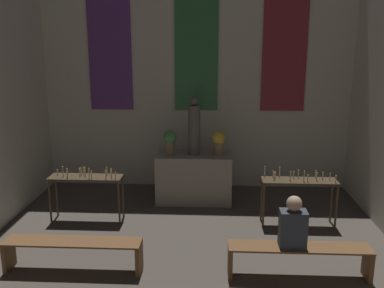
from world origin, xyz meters
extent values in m
cube|color=beige|center=(0.00, 10.68, 2.70)|extent=(6.81, 0.12, 5.39)
cube|color=#60337F|center=(-1.84, 10.60, 3.23)|extent=(0.92, 0.03, 3.02)
cube|color=#33723F|center=(0.00, 10.60, 3.23)|extent=(0.92, 0.03, 3.02)
cube|color=maroon|center=(1.84, 10.60, 3.23)|extent=(0.92, 0.03, 3.02)
cube|color=gray|center=(0.00, 9.66, 0.49)|extent=(1.50, 0.74, 0.98)
cylinder|color=#5B5651|center=(0.00, 9.66, 1.47)|extent=(0.24, 0.24, 0.98)
sphere|color=#5B5651|center=(0.00, 9.66, 2.05)|extent=(0.17, 0.17, 0.17)
cylinder|color=#937A5B|center=(-0.49, 9.66, 1.11)|extent=(0.20, 0.20, 0.25)
sphere|color=#4C9351|center=(-0.49, 9.66, 1.33)|extent=(0.27, 0.27, 0.27)
cylinder|color=#937A5B|center=(0.49, 9.66, 1.11)|extent=(0.20, 0.20, 0.25)
sphere|color=gold|center=(0.49, 9.66, 1.33)|extent=(0.27, 0.27, 0.27)
cube|color=#473823|center=(-1.89, 8.58, 0.82)|extent=(1.30, 0.39, 0.02)
cylinder|color=#473823|center=(-2.51, 8.42, 0.41)|extent=(0.04, 0.04, 0.81)
cylinder|color=#473823|center=(-1.27, 8.42, 0.41)|extent=(0.04, 0.04, 0.81)
cylinder|color=#473823|center=(-2.51, 8.75, 0.41)|extent=(0.04, 0.04, 0.81)
cylinder|color=#473823|center=(-1.27, 8.75, 0.41)|extent=(0.04, 0.04, 0.81)
cylinder|color=silver|center=(-1.95, 8.70, 0.89)|extent=(0.02, 0.02, 0.12)
sphere|color=#F9CC4C|center=(-1.95, 8.70, 0.97)|extent=(0.02, 0.02, 0.02)
cylinder|color=silver|center=(-1.75, 8.46, 0.89)|extent=(0.02, 0.02, 0.13)
sphere|color=#F9CC4C|center=(-1.75, 8.46, 0.97)|extent=(0.02, 0.02, 0.02)
cylinder|color=silver|center=(-2.41, 8.62, 0.88)|extent=(0.02, 0.02, 0.09)
sphere|color=#F9CC4C|center=(-2.41, 8.62, 0.94)|extent=(0.02, 0.02, 0.02)
cylinder|color=silver|center=(-2.29, 8.56, 0.91)|extent=(0.02, 0.02, 0.16)
sphere|color=#F9CC4C|center=(-2.29, 8.56, 1.01)|extent=(0.02, 0.02, 0.02)
cylinder|color=silver|center=(-1.40, 8.50, 0.89)|extent=(0.02, 0.02, 0.12)
sphere|color=#F9CC4C|center=(-1.40, 8.50, 0.96)|extent=(0.02, 0.02, 0.02)
cylinder|color=silver|center=(-1.32, 8.46, 0.89)|extent=(0.02, 0.02, 0.11)
sphere|color=#F9CC4C|center=(-1.32, 8.46, 0.95)|extent=(0.02, 0.02, 0.02)
cylinder|color=silver|center=(-1.98, 8.64, 0.89)|extent=(0.02, 0.02, 0.13)
sphere|color=#F9CC4C|center=(-1.98, 8.64, 0.97)|extent=(0.02, 0.02, 0.02)
cylinder|color=silver|center=(-1.79, 8.46, 0.92)|extent=(0.02, 0.02, 0.17)
sphere|color=#F9CC4C|center=(-1.79, 8.46, 1.02)|extent=(0.02, 0.02, 0.02)
cylinder|color=silver|center=(-1.43, 8.61, 0.90)|extent=(0.02, 0.02, 0.13)
sphere|color=#F9CC4C|center=(-1.43, 8.61, 0.98)|extent=(0.02, 0.02, 0.02)
cylinder|color=silver|center=(-2.21, 8.55, 0.90)|extent=(0.02, 0.02, 0.14)
sphere|color=#F9CC4C|center=(-2.21, 8.55, 0.98)|extent=(0.02, 0.02, 0.02)
cylinder|color=silver|center=(-1.53, 8.69, 0.90)|extent=(0.02, 0.02, 0.13)
sphere|color=#F9CC4C|center=(-1.53, 8.69, 0.97)|extent=(0.02, 0.02, 0.02)
cylinder|color=silver|center=(-2.18, 8.49, 0.91)|extent=(0.02, 0.02, 0.16)
sphere|color=#F9CC4C|center=(-2.18, 8.49, 1.00)|extent=(0.02, 0.02, 0.02)
cylinder|color=silver|center=(-1.99, 8.58, 0.90)|extent=(0.02, 0.02, 0.13)
sphere|color=#F9CC4C|center=(-1.99, 8.58, 0.97)|extent=(0.02, 0.02, 0.02)
cylinder|color=silver|center=(-1.89, 8.58, 0.90)|extent=(0.02, 0.02, 0.14)
sphere|color=#F9CC4C|center=(-1.89, 8.58, 0.99)|extent=(0.02, 0.02, 0.02)
cylinder|color=silver|center=(-1.49, 8.46, 0.90)|extent=(0.02, 0.02, 0.15)
sphere|color=#F9CC4C|center=(-1.49, 8.46, 0.99)|extent=(0.02, 0.02, 0.02)
cube|color=#473823|center=(1.89, 8.58, 0.82)|extent=(1.30, 0.39, 0.02)
cylinder|color=#473823|center=(1.27, 8.42, 0.41)|extent=(0.04, 0.04, 0.81)
cylinder|color=#473823|center=(2.51, 8.42, 0.41)|extent=(0.04, 0.04, 0.81)
cylinder|color=#473823|center=(1.27, 8.75, 0.41)|extent=(0.04, 0.04, 0.81)
cylinder|color=#473823|center=(2.51, 8.75, 0.41)|extent=(0.04, 0.04, 0.81)
cylinder|color=silver|center=(2.18, 8.56, 0.90)|extent=(0.02, 0.02, 0.13)
sphere|color=#F9CC4C|center=(2.18, 8.56, 0.97)|extent=(0.02, 0.02, 0.02)
cylinder|color=silver|center=(1.94, 8.49, 0.92)|extent=(0.02, 0.02, 0.18)
sphere|color=#F9CC4C|center=(1.94, 8.49, 1.02)|extent=(0.02, 0.02, 0.02)
cylinder|color=silver|center=(1.72, 8.52, 0.91)|extent=(0.02, 0.02, 0.15)
sphere|color=#F9CC4C|center=(1.72, 8.52, 1.00)|extent=(0.02, 0.02, 0.02)
cylinder|color=silver|center=(1.80, 8.70, 0.88)|extent=(0.02, 0.02, 0.10)
sphere|color=#F9CC4C|center=(1.80, 8.70, 0.95)|extent=(0.02, 0.02, 0.02)
cylinder|color=silver|center=(1.45, 8.70, 0.88)|extent=(0.02, 0.02, 0.10)
sphere|color=#F9CC4C|center=(1.45, 8.70, 0.95)|extent=(0.02, 0.02, 0.02)
cylinder|color=silver|center=(2.19, 8.73, 0.89)|extent=(0.02, 0.02, 0.12)
sphere|color=#F9CC4C|center=(2.19, 8.73, 0.97)|extent=(0.02, 0.02, 0.02)
cylinder|color=silver|center=(1.56, 8.71, 0.92)|extent=(0.02, 0.02, 0.17)
sphere|color=#F9CC4C|center=(1.56, 8.71, 1.01)|extent=(0.02, 0.02, 0.02)
cylinder|color=silver|center=(1.44, 8.53, 0.90)|extent=(0.02, 0.02, 0.13)
sphere|color=#F9CC4C|center=(1.44, 8.53, 0.97)|extent=(0.02, 0.02, 0.02)
cylinder|color=silver|center=(2.01, 8.48, 0.89)|extent=(0.02, 0.02, 0.11)
sphere|color=#F9CC4C|center=(2.01, 8.48, 0.96)|extent=(0.02, 0.02, 0.02)
cylinder|color=silver|center=(1.89, 8.71, 0.89)|extent=(0.02, 0.02, 0.12)
sphere|color=#F9CC4C|center=(1.89, 8.71, 0.97)|extent=(0.02, 0.02, 0.02)
cylinder|color=silver|center=(1.30, 8.74, 0.91)|extent=(0.02, 0.02, 0.17)
sphere|color=#F9CC4C|center=(1.30, 8.74, 1.01)|extent=(0.02, 0.02, 0.02)
cylinder|color=silver|center=(1.47, 8.63, 0.89)|extent=(0.02, 0.02, 0.11)
sphere|color=#F9CC4C|center=(1.47, 8.63, 0.95)|extent=(0.02, 0.02, 0.02)
cylinder|color=silver|center=(2.29, 8.61, 0.89)|extent=(0.02, 0.02, 0.12)
sphere|color=#F9CC4C|center=(2.29, 8.61, 0.97)|extent=(0.02, 0.02, 0.02)
cylinder|color=silver|center=(2.47, 8.45, 0.89)|extent=(0.02, 0.02, 0.11)
sphere|color=#F9CC4C|center=(2.47, 8.45, 0.96)|extent=(0.02, 0.02, 0.02)
cylinder|color=silver|center=(2.41, 8.59, 0.89)|extent=(0.02, 0.02, 0.12)
sphere|color=#F9CC4C|center=(2.41, 8.59, 0.96)|extent=(0.02, 0.02, 0.02)
cube|color=brown|center=(-1.58, 6.83, 0.45)|extent=(1.94, 0.36, 0.03)
cube|color=brown|center=(-2.52, 6.83, 0.22)|extent=(0.06, 0.32, 0.43)
cube|color=brown|center=(-0.64, 6.83, 0.22)|extent=(0.06, 0.32, 0.43)
cube|color=brown|center=(1.58, 6.83, 0.45)|extent=(1.94, 0.36, 0.03)
cube|color=brown|center=(0.64, 6.83, 0.22)|extent=(0.06, 0.32, 0.43)
cube|color=brown|center=(2.52, 6.83, 0.22)|extent=(0.06, 0.32, 0.43)
cube|color=#383D47|center=(1.47, 6.83, 0.72)|extent=(0.36, 0.24, 0.52)
sphere|color=tan|center=(1.47, 6.83, 1.08)|extent=(0.21, 0.21, 0.21)
camera|label=1|loc=(0.39, 1.42, 3.19)|focal=40.00mm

